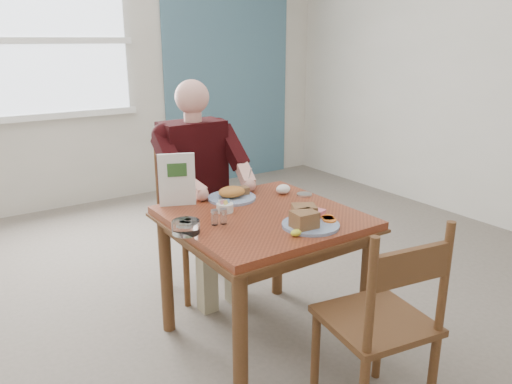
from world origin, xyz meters
TOP-DOWN VIEW (x-y plane):
  - floor at (0.00, 0.00)m, footprint 6.00×6.00m
  - wall_back at (0.00, 3.00)m, footprint 5.50×0.00m
  - accent_panel at (1.60, 2.98)m, footprint 1.60×0.02m
  - lemon_wedge at (-0.05, -0.33)m, footprint 0.06×0.04m
  - napkin at (0.30, 0.22)m, footprint 0.09×0.08m
  - metal_dish at (0.38, 0.12)m, footprint 0.09×0.09m
  - window at (-0.40, 2.97)m, footprint 1.72×0.04m
  - table at (0.00, 0.00)m, footprint 0.92×0.92m
  - chair_far at (0.00, 0.80)m, footprint 0.42×0.42m
  - chair_near at (0.07, -0.78)m, footprint 0.48×0.48m
  - diner at (0.00, 0.71)m, footprint 0.53×0.56m
  - near_plate at (0.08, -0.27)m, footprint 0.33×0.33m
  - far_plate at (0.00, 0.30)m, footprint 0.30×0.30m
  - caddy at (-0.15, 0.14)m, footprint 0.10×0.10m
  - shakers at (-0.26, -0.00)m, footprint 0.09×0.06m
  - creamer at (-0.45, -0.02)m, footprint 0.14×0.14m
  - menu at (-0.30, 0.37)m, footprint 0.19×0.09m

SIDE VIEW (x-z plane):
  - floor at x=0.00m, z-range 0.00..0.00m
  - chair_far at x=0.00m, z-range 0.00..0.95m
  - chair_near at x=0.07m, z-range 0.00..0.95m
  - table at x=0.00m, z-range 0.26..1.01m
  - metal_dish at x=0.38m, z-range 0.75..0.76m
  - lemon_wedge at x=-0.05m, z-range 0.75..0.78m
  - caddy at x=-0.15m, z-range 0.74..0.81m
  - far_plate at x=0.00m, z-range 0.74..0.81m
  - napkin at x=0.30m, z-range 0.75..0.81m
  - creamer at x=-0.45m, z-range 0.75..0.81m
  - near_plate at x=0.08m, z-range 0.74..0.83m
  - shakers at x=-0.26m, z-range 0.75..0.83m
  - diner at x=0.00m, z-range 0.12..1.50m
  - menu at x=-0.30m, z-range 0.75..1.04m
  - accent_panel at x=1.60m, z-range 0.00..2.80m
  - wall_back at x=0.00m, z-range -1.35..4.15m
  - window at x=-0.40m, z-range 0.89..2.31m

